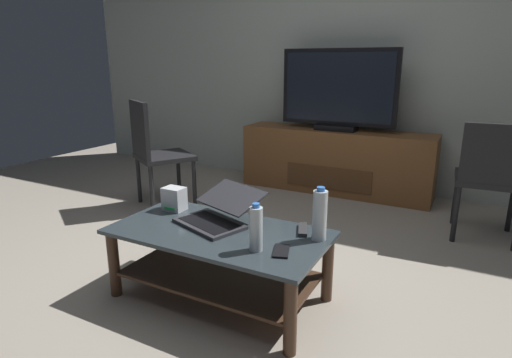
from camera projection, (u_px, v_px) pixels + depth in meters
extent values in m
plane|color=#9E9384|center=(230.00, 276.00, 2.51)|extent=(7.68, 7.68, 0.00)
cube|color=#A8B2A8|center=(350.00, 45.00, 4.08)|extent=(6.40, 0.12, 2.80)
cube|color=#2D383D|center=(219.00, 232.00, 2.19)|extent=(1.13, 0.59, 0.02)
cube|color=#472D1E|center=(220.00, 274.00, 2.26)|extent=(1.00, 0.52, 0.02)
cylinder|color=#472D1E|center=(114.00, 264.00, 2.27)|extent=(0.06, 0.06, 0.37)
cylinder|color=#472D1E|center=(290.00, 317.00, 1.80)|extent=(0.06, 0.06, 0.37)
cylinder|color=#472D1E|center=(172.00, 232.00, 2.69)|extent=(0.06, 0.06, 0.37)
cylinder|color=#472D1E|center=(328.00, 268.00, 2.22)|extent=(0.06, 0.06, 0.37)
cube|color=brown|center=(335.00, 161.00, 4.09)|extent=(1.83, 0.41, 0.61)
cube|color=#55351C|center=(328.00, 178.00, 3.95)|extent=(0.83, 0.01, 0.21)
cube|color=black|center=(336.00, 128.00, 3.99)|extent=(0.38, 0.20, 0.05)
cube|color=black|center=(338.00, 87.00, 3.89)|extent=(1.09, 0.04, 0.70)
cube|color=black|center=(338.00, 88.00, 3.87)|extent=(1.02, 0.01, 0.63)
cube|color=black|center=(489.00, 180.00, 2.98)|extent=(0.47, 0.47, 0.04)
cube|color=black|center=(496.00, 156.00, 2.75)|extent=(0.42, 0.06, 0.42)
cylinder|color=black|center=(511.00, 205.00, 3.13)|extent=(0.04, 0.04, 0.41)
cylinder|color=black|center=(455.00, 199.00, 3.28)|extent=(0.04, 0.04, 0.41)
cylinder|color=black|center=(456.00, 214.00, 2.95)|extent=(0.04, 0.04, 0.41)
cube|color=black|center=(165.00, 157.00, 3.66)|extent=(0.60, 0.60, 0.04)
cube|color=black|center=(140.00, 131.00, 3.50)|extent=(0.38, 0.25, 0.49)
cylinder|color=black|center=(194.00, 184.00, 3.66)|extent=(0.04, 0.04, 0.42)
cylinder|color=black|center=(179.00, 174.00, 3.98)|extent=(0.04, 0.04, 0.42)
cylinder|color=black|center=(152.00, 191.00, 3.47)|extent=(0.04, 0.04, 0.42)
cylinder|color=black|center=(139.00, 180.00, 3.79)|extent=(0.04, 0.04, 0.42)
cube|color=#333338|center=(209.00, 224.00, 2.25)|extent=(0.43, 0.34, 0.02)
cube|color=black|center=(209.00, 222.00, 2.25)|extent=(0.37, 0.28, 0.00)
cube|color=#333338|center=(231.00, 197.00, 2.33)|extent=(0.42, 0.33, 0.09)
cube|color=teal|center=(231.00, 197.00, 2.32)|extent=(0.38, 0.29, 0.08)
cube|color=silver|center=(174.00, 199.00, 2.48)|extent=(0.12, 0.10, 0.14)
cube|color=#19D84C|center=(169.00, 208.00, 2.45)|extent=(0.07, 0.00, 0.01)
cylinder|color=silver|center=(320.00, 216.00, 2.05)|extent=(0.07, 0.07, 0.25)
cylinder|color=blue|center=(321.00, 189.00, 2.01)|extent=(0.04, 0.04, 0.02)
cylinder|color=silver|center=(256.00, 229.00, 1.93)|extent=(0.06, 0.06, 0.21)
cylinder|color=blue|center=(256.00, 205.00, 1.90)|extent=(0.03, 0.03, 0.02)
cube|color=black|center=(281.00, 251.00, 1.94)|extent=(0.11, 0.16, 0.01)
cube|color=#2D2D30|center=(303.00, 229.00, 2.17)|extent=(0.10, 0.17, 0.02)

